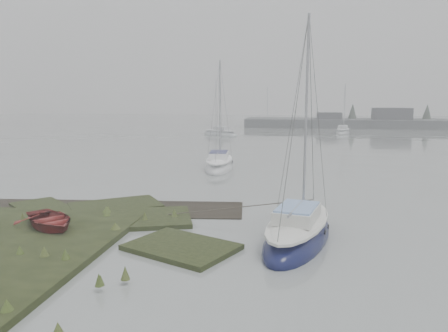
# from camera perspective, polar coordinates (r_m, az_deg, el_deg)

# --- Properties ---
(ground) EXTENTS (160.00, 160.00, 0.00)m
(ground) POSITION_cam_1_polar(r_m,az_deg,el_deg) (44.85, 3.68, 2.45)
(ground) COLOR slate
(ground) RESTS_ON ground
(far_shoreline) EXTENTS (60.00, 8.00, 4.15)m
(far_shoreline) POSITION_cam_1_polar(r_m,az_deg,el_deg) (79.66, 25.71, 5.09)
(far_shoreline) COLOR #4C4F51
(far_shoreline) RESTS_ON ground
(sailboat_main) EXTENTS (3.35, 6.46, 8.70)m
(sailboat_main) POSITION_cam_1_polar(r_m,az_deg,el_deg) (16.18, 9.65, -8.69)
(sailboat_main) COLOR #0C1035
(sailboat_main) RESTS_ON ground
(sailboat_white) EXTENTS (2.41, 6.04, 8.34)m
(sailboat_white) POSITION_cam_1_polar(r_m,az_deg,el_deg) (31.48, -0.65, 0.10)
(sailboat_white) COLOR silver
(sailboat_white) RESTS_ON ground
(sailboat_far_a) EXTENTS (5.73, 4.51, 7.91)m
(sailboat_far_a) POSITION_cam_1_polar(r_m,az_deg,el_deg) (58.22, -0.50, 4.24)
(sailboat_far_a) COLOR silver
(sailboat_far_a) RESTS_ON ground
(sailboat_far_b) EXTENTS (2.94, 5.62, 7.56)m
(sailboat_far_b) POSITION_cam_1_polar(r_m,az_deg,el_deg) (63.51, 15.26, 4.31)
(sailboat_far_b) COLOR #B1B5BB
(sailboat_far_b) RESTS_ON ground
(sailboat_far_c) EXTENTS (5.16, 4.67, 7.42)m
(sailboat_far_c) POSITION_cam_1_polar(r_m,az_deg,el_deg) (77.02, 6.02, 5.37)
(sailboat_far_c) COLOR #A0A4AA
(sailboat_far_c) RESTS_ON ground
(dinghy) EXTENTS (3.61, 3.50, 0.61)m
(dinghy) POSITION_cam_1_polar(r_m,az_deg,el_deg) (18.03, -21.84, -6.53)
(dinghy) COLOR maroon
(dinghy) RESTS_ON marsh_bank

